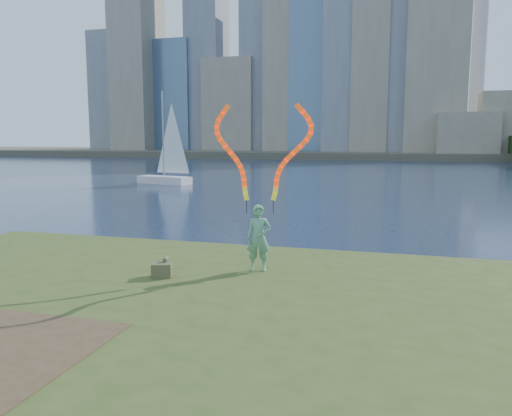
% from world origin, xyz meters
% --- Properties ---
extents(ground, '(320.00, 320.00, 0.00)m').
position_xyz_m(ground, '(0.00, 0.00, 0.00)').
color(ground, '#18243C').
rests_on(ground, ground).
extents(grassy_knoll, '(20.00, 18.00, 0.80)m').
position_xyz_m(grassy_knoll, '(0.00, -2.30, 0.34)').
color(grassy_knoll, '#3B4C1B').
rests_on(grassy_knoll, ground).
extents(far_shore, '(320.00, 40.00, 1.20)m').
position_xyz_m(far_shore, '(0.00, 95.00, 0.60)').
color(far_shore, '#4D4839').
rests_on(far_shore, ground).
extents(woman_with_ribbons, '(1.93, 0.53, 3.83)m').
position_xyz_m(woman_with_ribbons, '(0.41, 1.89, 2.26)').
color(woman_with_ribbons, '#167836').
rests_on(woman_with_ribbons, grassy_knoll).
extents(canvas_bag, '(0.46, 0.52, 0.38)m').
position_xyz_m(canvas_bag, '(-1.36, 0.85, 0.96)').
color(canvas_bag, '#4E4D2B').
rests_on(canvas_bag, grassy_knoll).
extents(sailboat, '(4.86, 2.55, 7.31)m').
position_xyz_m(sailboat, '(-14.48, 28.13, 1.26)').
color(sailboat, silver).
rests_on(sailboat, ground).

